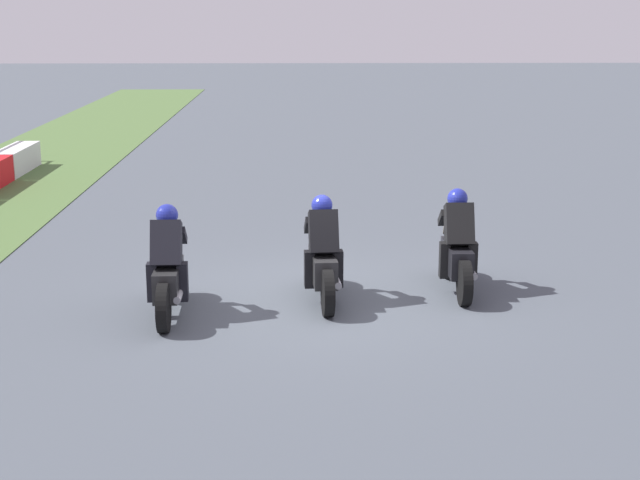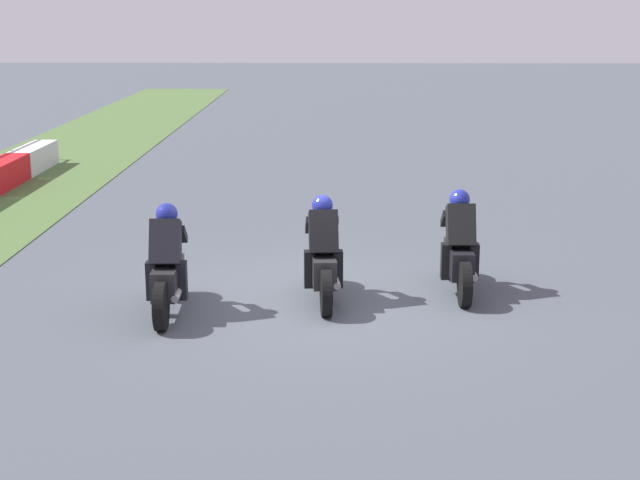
{
  "view_description": "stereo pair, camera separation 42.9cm",
  "coord_description": "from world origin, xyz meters",
  "views": [
    {
      "loc": [
        -12.89,
        0.28,
        4.05
      ],
      "look_at": [
        -0.1,
        0.02,
        0.9
      ],
      "focal_mm": 52.97,
      "sensor_mm": 36.0,
      "label": 1
    },
    {
      "loc": [
        -12.89,
        -0.15,
        4.05
      ],
      "look_at": [
        -0.1,
        0.02,
        0.9
      ],
      "focal_mm": 52.97,
      "sensor_mm": 36.0,
      "label": 2
    }
  ],
  "objects": [
    {
      "name": "rider_lane_c",
      "position": [
        -0.65,
        2.07,
        0.62
      ],
      "size": [
        2.04,
        0.55,
        1.51
      ],
      "rotation": [
        0.0,
        0.0,
        0.03
      ],
      "color": "black",
      "rests_on": "ground_plane"
    },
    {
      "name": "rider_lane_b",
      "position": [
        -0.05,
        -0.02,
        0.62
      ],
      "size": [
        2.04,
        0.55,
        1.51
      ],
      "rotation": [
        0.0,
        0.0,
        0.07
      ],
      "color": "black",
      "rests_on": "ground_plane"
    },
    {
      "name": "ground_plane",
      "position": [
        0.0,
        0.0,
        0.0
      ],
      "size": [
        120.0,
        120.0,
        0.0
      ],
      "primitive_type": "plane",
      "color": "#495058"
    },
    {
      "name": "rider_lane_a",
      "position": [
        0.39,
        -1.99,
        0.62
      ],
      "size": [
        2.04,
        0.54,
        1.51
      ],
      "rotation": [
        0.0,
        0.0,
        0.0
      ],
      "color": "black",
      "rests_on": "ground_plane"
    }
  ]
}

